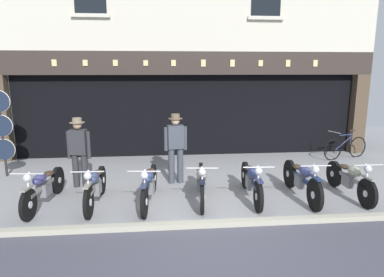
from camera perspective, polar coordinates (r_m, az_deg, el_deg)
ground at (r=5.41m, az=5.39°, el=-19.76°), size 23.79×22.00×0.18m
shop_facade at (r=12.56m, az=-1.29°, el=7.15°), size 12.09×4.42×6.84m
motorcycle_far_left at (r=7.63m, az=-23.66°, el=-7.42°), size 0.62×2.03×0.90m
motorcycle_left at (r=7.31m, az=-15.94°, el=-7.62°), size 0.62×1.96×0.92m
motorcycle_center_left at (r=7.17m, az=-7.21°, el=-7.65°), size 0.62×2.06×0.91m
motorcycle_center at (r=7.26m, az=1.60°, el=-7.28°), size 0.62×1.99×0.91m
motorcycle_center_right at (r=7.46m, az=9.97°, el=-6.96°), size 0.62×2.02×0.91m
motorcycle_right at (r=7.76m, az=17.94°, el=-6.54°), size 0.62×2.06×0.93m
motorcycle_far_right at (r=8.25m, az=25.02°, el=-6.11°), size 0.62×1.95×0.90m
salesman_left at (r=8.41m, az=-18.45°, el=-1.72°), size 0.56×0.34×1.67m
shopkeeper_center at (r=8.26m, az=-2.76°, el=-1.13°), size 0.56×0.34×1.72m
tyre_sign_pole at (r=9.98m, az=-29.35°, el=1.75°), size 0.57×0.06×2.29m
advert_board_near at (r=11.56m, az=13.08°, el=5.77°), size 0.65×0.03×1.06m
leaning_bicycle at (r=11.72m, az=24.38°, el=-1.33°), size 1.64×0.63×0.93m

